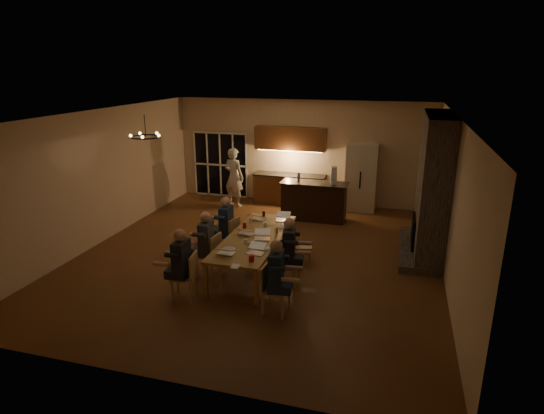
{
  "coord_description": "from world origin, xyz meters",
  "views": [
    {
      "loc": [
        2.9,
        -9.19,
        4.19
      ],
      "look_at": [
        0.23,
        0.3,
        1.1
      ],
      "focal_mm": 30.0,
      "sensor_mm": 36.0,
      "label": 1
    }
  ],
  "objects_px": {
    "mug_mid": "(265,225)",
    "bar_bottle": "(299,177)",
    "plate_left": "(229,249)",
    "chair_left_near": "(184,276)",
    "laptop_c": "(246,229)",
    "plate_far": "(284,226)",
    "refrigerator": "(361,177)",
    "laptop_d": "(262,234)",
    "bar_island": "(314,201)",
    "mug_front": "(246,242)",
    "laptop_f": "(283,216)",
    "standing_person": "(234,177)",
    "person_right_mid": "(289,251)",
    "chair_left_mid": "(208,254)",
    "chair_right_near": "(276,290)",
    "redcup_near": "(251,258)",
    "dining_table": "(255,253)",
    "laptop_b": "(255,248)",
    "chandelier": "(146,137)",
    "person_left_near": "(182,265)",
    "plate_near": "(265,248)",
    "mug_back": "(251,220)",
    "can_cola": "(264,214)",
    "laptop_e": "(258,215)",
    "person_left_mid": "(206,244)",
    "chair_left_far": "(227,236)",
    "can_right": "(277,231)",
    "bar_blender": "(334,175)",
    "can_silver": "(249,245)",
    "chair_right_far": "(302,245)",
    "person_right_near": "(276,277)",
    "chair_right_mid": "(288,264)",
    "redcup_mid": "(244,225)",
    "person_left_far": "(226,226)"
  },
  "relations": [
    {
      "from": "mug_mid",
      "to": "bar_bottle",
      "type": "distance_m",
      "value": 3.06
    },
    {
      "from": "plate_left",
      "to": "chair_left_near",
      "type": "bearing_deg",
      "value": -130.74
    },
    {
      "from": "laptop_c",
      "to": "plate_far",
      "type": "relative_size",
      "value": 1.2
    },
    {
      "from": "refrigerator",
      "to": "laptop_d",
      "type": "distance_m",
      "value": 5.22
    },
    {
      "from": "laptop_d",
      "to": "bar_island",
      "type": "bearing_deg",
      "value": 70.97
    },
    {
      "from": "bar_island",
      "to": "mug_front",
      "type": "bearing_deg",
      "value": -98.71
    },
    {
      "from": "laptop_f",
      "to": "plate_left",
      "type": "xyz_separation_m",
      "value": [
        -0.58,
        -1.95,
        -0.1
      ]
    },
    {
      "from": "standing_person",
      "to": "person_right_mid",
      "type": "bearing_deg",
      "value": 138.15
    },
    {
      "from": "chair_left_mid",
      "to": "chair_right_near",
      "type": "relative_size",
      "value": 1.0
    },
    {
      "from": "redcup_near",
      "to": "person_right_mid",
      "type": "bearing_deg",
      "value": 56.33
    },
    {
      "from": "dining_table",
      "to": "laptop_b",
      "type": "bearing_deg",
      "value": -71.28
    },
    {
      "from": "chair_left_mid",
      "to": "mug_mid",
      "type": "height_order",
      "value": "chair_left_mid"
    },
    {
      "from": "chandelier",
      "to": "redcup_near",
      "type": "relative_size",
      "value": 5.34
    },
    {
      "from": "laptop_c",
      "to": "person_left_near",
      "type": "bearing_deg",
      "value": 81.39
    },
    {
      "from": "dining_table",
      "to": "plate_near",
      "type": "height_order",
      "value": "plate_near"
    },
    {
      "from": "mug_back",
      "to": "can_cola",
      "type": "distance_m",
      "value": 0.54
    },
    {
      "from": "chair_right_near",
      "to": "plate_left",
      "type": "height_order",
      "value": "chair_right_near"
    },
    {
      "from": "chair_right_near",
      "to": "chair_left_near",
      "type": "bearing_deg",
      "value": 92.91
    },
    {
      "from": "chair_left_near",
      "to": "person_right_mid",
      "type": "height_order",
      "value": "person_right_mid"
    },
    {
      "from": "person_right_mid",
      "to": "laptop_e",
      "type": "relative_size",
      "value": 4.31
    },
    {
      "from": "laptop_e",
      "to": "refrigerator",
      "type": "bearing_deg",
      "value": -104.98
    },
    {
      "from": "chair_left_mid",
      "to": "mug_front",
      "type": "xyz_separation_m",
      "value": [
        0.83,
        0.02,
        0.36
      ]
    },
    {
      "from": "bar_island",
      "to": "chair_right_near",
      "type": "height_order",
      "value": "bar_island"
    },
    {
      "from": "refrigerator",
      "to": "plate_far",
      "type": "relative_size",
      "value": 7.48
    },
    {
      "from": "refrigerator",
      "to": "person_left_mid",
      "type": "height_order",
      "value": "refrigerator"
    },
    {
      "from": "refrigerator",
      "to": "mug_mid",
      "type": "relative_size",
      "value": 20.0
    },
    {
      "from": "bar_island",
      "to": "standing_person",
      "type": "relative_size",
      "value": 1.02
    },
    {
      "from": "bar_island",
      "to": "chair_left_far",
      "type": "relative_size",
      "value": 2.09
    },
    {
      "from": "can_right",
      "to": "person_right_mid",
      "type": "bearing_deg",
      "value": -58.63
    },
    {
      "from": "laptop_b",
      "to": "bar_blender",
      "type": "bearing_deg",
      "value": 84.52
    },
    {
      "from": "dining_table",
      "to": "laptop_b",
      "type": "relative_size",
      "value": 9.49
    },
    {
      "from": "plate_far",
      "to": "can_silver",
      "type": "bearing_deg",
      "value": -104.58
    },
    {
      "from": "chair_right_far",
      "to": "mug_mid",
      "type": "distance_m",
      "value": 0.93
    },
    {
      "from": "dining_table",
      "to": "chair_left_mid",
      "type": "relative_size",
      "value": 3.41
    },
    {
      "from": "person_right_mid",
      "to": "can_cola",
      "type": "bearing_deg",
      "value": 22.07
    },
    {
      "from": "plate_far",
      "to": "chair_left_near",
      "type": "bearing_deg",
      "value": -120.3
    },
    {
      "from": "chair_right_far",
      "to": "person_left_mid",
      "type": "height_order",
      "value": "person_left_mid"
    },
    {
      "from": "bar_island",
      "to": "person_right_near",
      "type": "relative_size",
      "value": 1.35
    },
    {
      "from": "chair_right_mid",
      "to": "person_right_near",
      "type": "relative_size",
      "value": 0.64
    },
    {
      "from": "person_left_near",
      "to": "can_silver",
      "type": "height_order",
      "value": "person_left_near"
    },
    {
      "from": "chair_right_mid",
      "to": "redcup_mid",
      "type": "xyz_separation_m",
      "value": [
        -1.22,
        0.95,
        0.37
      ]
    },
    {
      "from": "dining_table",
      "to": "chair_left_near",
      "type": "relative_size",
      "value": 3.41
    },
    {
      "from": "chair_right_far",
      "to": "person_left_far",
      "type": "xyz_separation_m",
      "value": [
        -1.76,
        0.05,
        0.24
      ]
    },
    {
      "from": "dining_table",
      "to": "standing_person",
      "type": "distance_m",
      "value": 4.7
    },
    {
      "from": "laptop_e",
      "to": "bar_bottle",
      "type": "distance_m",
      "value": 2.62
    },
    {
      "from": "person_right_near",
      "to": "standing_person",
      "type": "relative_size",
      "value": 0.76
    },
    {
      "from": "chair_left_near",
      "to": "chair_left_mid",
      "type": "bearing_deg",
      "value": 170.47
    },
    {
      "from": "redcup_near",
      "to": "bar_blender",
      "type": "relative_size",
      "value": 0.25
    },
    {
      "from": "mug_front",
      "to": "mug_back",
      "type": "relative_size",
      "value": 1.0
    },
    {
      "from": "bar_blender",
      "to": "person_left_near",
      "type": "bearing_deg",
      "value": -127.29
    }
  ]
}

